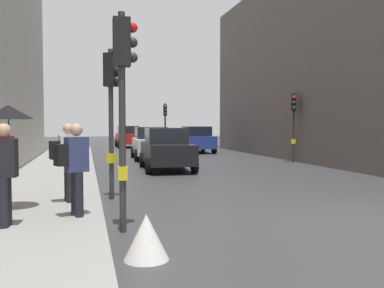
% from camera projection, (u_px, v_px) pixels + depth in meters
% --- Properties ---
extents(ground_plane, '(120.00, 120.00, 0.00)m').
position_uv_depth(ground_plane, '(357.00, 218.00, 8.63)').
color(ground_plane, '#38383A').
extents(sidewalk_kerb, '(2.90, 40.00, 0.16)m').
position_uv_depth(sidewalk_kerb, '(48.00, 185.00, 12.88)').
color(sidewalk_kerb, gray).
rests_on(sidewalk_kerb, ground).
extents(traffic_light_near_left, '(0.43, 0.24, 3.86)m').
position_uv_depth(traffic_light_near_left, '(123.00, 81.00, 7.43)').
color(traffic_light_near_left, '#2D2D2D').
rests_on(traffic_light_near_left, ground).
extents(traffic_light_mid_street, '(0.33, 0.45, 3.49)m').
position_uv_depth(traffic_light_mid_street, '(294.00, 114.00, 21.10)').
color(traffic_light_mid_street, '#2D2D2D').
rests_on(traffic_light_mid_street, ground).
extents(traffic_light_near_right, '(0.43, 0.39, 3.80)m').
position_uv_depth(traffic_light_near_right, '(112.00, 96.00, 10.72)').
color(traffic_light_near_right, '#2D2D2D').
rests_on(traffic_light_near_right, ground).
extents(traffic_light_far_median, '(0.24, 0.43, 3.47)m').
position_uv_depth(traffic_light_far_median, '(165.00, 118.00, 31.55)').
color(traffic_light_far_median, '#2D2D2D').
rests_on(traffic_light_far_median, ground).
extents(car_red_sedan, '(2.04, 4.21, 1.76)m').
position_uv_depth(car_red_sedan, '(128.00, 137.00, 35.19)').
color(car_red_sedan, red).
rests_on(car_red_sedan, ground).
extents(car_white_compact, '(2.14, 4.26, 1.76)m').
position_uv_depth(car_white_compact, '(151.00, 143.00, 23.20)').
color(car_white_compact, silver).
rests_on(car_white_compact, ground).
extents(car_dark_suv, '(2.15, 4.27, 1.76)m').
position_uv_depth(car_dark_suv, '(167.00, 149.00, 17.79)').
color(car_dark_suv, black).
rests_on(car_dark_suv, ground).
extents(car_blue_van, '(2.02, 4.20, 1.76)m').
position_uv_depth(car_blue_van, '(196.00, 139.00, 28.76)').
color(car_blue_van, navy).
rests_on(car_blue_van, ground).
extents(pedestrian_with_umbrella, '(1.00, 1.00, 2.14)m').
position_uv_depth(pedestrian_with_umbrella, '(7.00, 128.00, 8.61)').
color(pedestrian_with_umbrella, black).
rests_on(pedestrian_with_umbrella, sidewalk_kerb).
extents(pedestrian_with_black_backpack, '(0.65, 0.41, 1.77)m').
position_uv_depth(pedestrian_with_black_backpack, '(66.00, 158.00, 9.54)').
color(pedestrian_with_black_backpack, black).
rests_on(pedestrian_with_black_backpack, sidewalk_kerb).
extents(pedestrian_with_grey_backpack, '(0.66, 0.48, 1.77)m').
position_uv_depth(pedestrian_with_grey_backpack, '(74.00, 164.00, 8.06)').
color(pedestrian_with_grey_backpack, black).
rests_on(pedestrian_with_grey_backpack, sidewalk_kerb).
extents(pedestrian_in_dark_coat, '(0.43, 0.36, 1.77)m').
position_uv_depth(pedestrian_in_dark_coat, '(4.00, 170.00, 7.25)').
color(pedestrian_in_dark_coat, black).
rests_on(pedestrian_in_dark_coat, sidewalk_kerb).
extents(warning_sign_triangle, '(0.64, 0.64, 0.65)m').
position_uv_depth(warning_sign_triangle, '(146.00, 237.00, 6.00)').
color(warning_sign_triangle, silver).
rests_on(warning_sign_triangle, ground).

